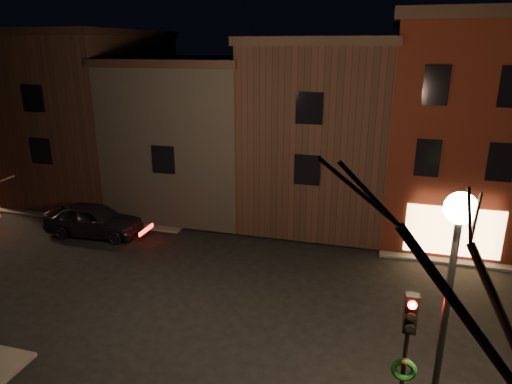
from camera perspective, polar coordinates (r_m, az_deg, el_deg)
ground at (r=17.83m, az=-1.93°, el=-13.00°), size 120.00×120.00×0.00m
sidewalk_far_left at (r=43.45m, az=-19.40°, el=4.75°), size 30.00×30.00×0.12m
corner_building at (r=24.54m, az=23.48°, el=7.62°), size 6.50×8.50×10.50m
row_building_a at (r=25.63m, az=8.42°, el=7.98°), size 7.30×10.30×9.40m
row_building_b at (r=27.58m, az=-6.85°, el=7.67°), size 7.80×10.30×8.40m
row_building_c at (r=30.96m, az=-19.57°, el=9.30°), size 7.30×10.30×9.90m
street_lamp_near at (r=9.54m, az=23.37°, el=-8.20°), size 0.60×0.60×6.48m
traffic_signal at (r=11.08m, az=18.28°, el=-18.01°), size 0.58×0.38×4.05m
parked_car_a at (r=24.27m, az=-19.62°, el=-3.27°), size 4.97×2.23×1.66m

